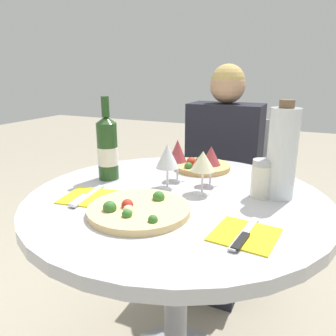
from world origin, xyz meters
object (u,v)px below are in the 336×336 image
at_px(pizza_large, 138,209).
at_px(dining_table, 176,236).
at_px(tall_carafe, 282,153).
at_px(seated_diner, 218,192).
at_px(wine_bottle, 108,148).
at_px(chair_behind_diner, 225,198).

bearing_deg(pizza_large, dining_table, 76.76).
bearing_deg(dining_table, pizza_large, -103.24).
bearing_deg(dining_table, tall_carafe, 21.09).
bearing_deg(seated_diner, wine_bottle, 68.68).
bearing_deg(seated_diner, tall_carafe, 121.42).
xyz_separation_m(seated_diner, pizza_large, (0.01, -0.87, 0.25)).
xyz_separation_m(dining_table, wine_bottle, (-0.30, 0.05, 0.27)).
relative_size(pizza_large, wine_bottle, 0.96).
xyz_separation_m(seated_diner, wine_bottle, (-0.25, -0.64, 0.35)).
distance_m(wine_bottle, tall_carafe, 0.60).
height_order(chair_behind_diner, pizza_large, chair_behind_diner).
xyz_separation_m(wine_bottle, tall_carafe, (0.60, 0.07, 0.03)).
height_order(pizza_large, wine_bottle, wine_bottle).
bearing_deg(wine_bottle, dining_table, -9.32).
relative_size(chair_behind_diner, wine_bottle, 2.94).
relative_size(chair_behind_diner, seated_diner, 0.75).
bearing_deg(chair_behind_diner, seated_diner, 90.00).
distance_m(pizza_large, wine_bottle, 0.36).
height_order(chair_behind_diner, wine_bottle, wine_bottle).
relative_size(dining_table, tall_carafe, 3.17).
bearing_deg(pizza_large, chair_behind_diner, 90.29).
bearing_deg(tall_carafe, pizza_large, -139.38).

